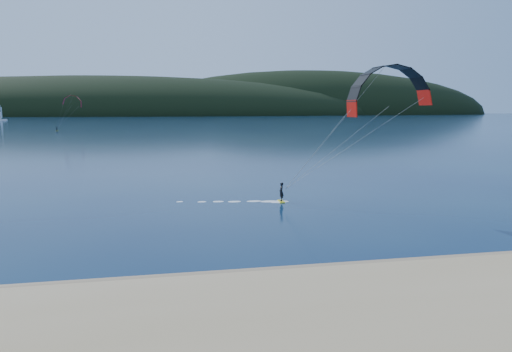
{
  "coord_description": "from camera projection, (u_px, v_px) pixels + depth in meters",
  "views": [
    {
      "loc": [
        -2.63,
        -22.31,
        9.45
      ],
      "look_at": [
        4.19,
        10.0,
        5.0
      ],
      "focal_mm": 35.2,
      "sensor_mm": 36.0,
      "label": 1
    }
  ],
  "objects": [
    {
      "name": "sailboat",
      "position": [
        1.0,
        120.0,
        390.23
      ],
      "size": [
        8.56,
        5.57,
        12.31
      ],
      "color": "white",
      "rests_on": "ground"
    },
    {
      "name": "kitesurfer_near",
      "position": [
        383.0,
        110.0,
        45.73
      ],
      "size": [
        23.02,
        9.36,
        13.13
      ],
      "color": "yellow",
      "rests_on": "ground"
    },
    {
      "name": "kitesurfer_far",
      "position": [
        72.0,
        105.0,
        211.52
      ],
      "size": [
        11.8,
        4.86,
        13.7
      ],
      "color": "yellow",
      "rests_on": "ground"
    },
    {
      "name": "wet_sand",
      "position": [
        203.0,
        279.0,
        27.79
      ],
      "size": [
        220.0,
        2.5,
        0.1
      ],
      "color": "#866C4E",
      "rests_on": "ground"
    },
    {
      "name": "ground",
      "position": [
        213.0,
        312.0,
        23.43
      ],
      "size": [
        1800.0,
        1800.0,
        0.0
      ],
      "primitive_type": "plane",
      "color": "#081A3C",
      "rests_on": "ground"
    },
    {
      "name": "headland",
      "position": [
        152.0,
        115.0,
        746.25
      ],
      "size": [
        1200.0,
        310.0,
        140.0
      ],
      "color": "black",
      "rests_on": "ground"
    }
  ]
}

